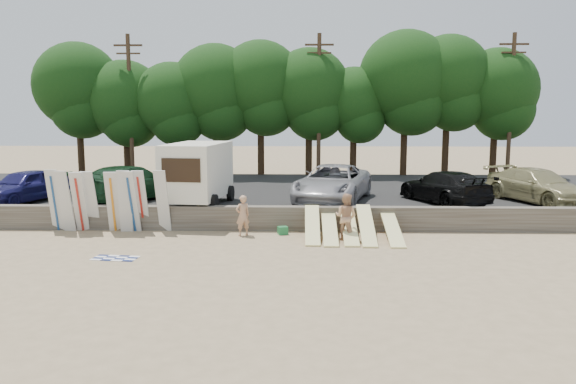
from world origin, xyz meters
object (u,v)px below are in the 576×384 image
(car_0, at_px, (24,186))
(beachgoer_b, at_px, (346,217))
(car_1, at_px, (129,183))
(car_4, at_px, (537,186))
(box_trailer, at_px, (197,171))
(car_2, at_px, (332,183))
(cooler, at_px, (283,230))
(car_3, at_px, (444,187))
(beachgoer_a, at_px, (243,215))

(car_0, relative_size, beachgoer_b, 2.50)
(car_1, bearing_deg, car_0, 31.09)
(car_4, bearing_deg, beachgoer_b, -174.25)
(beachgoer_b, bearing_deg, box_trailer, -3.06)
(car_2, xyz_separation_m, car_4, (9.50, -0.03, -0.08))
(box_trailer, bearing_deg, car_4, 11.27)
(car_1, relative_size, cooler, 15.19)
(car_1, distance_m, beachgoer_b, 11.04)
(car_1, bearing_deg, car_3, -157.59)
(car_2, bearing_deg, car_0, -161.62)
(car_3, relative_size, cooler, 13.58)
(car_0, bearing_deg, car_4, 19.78)
(car_1, distance_m, cooler, 8.56)
(cooler, bearing_deg, beachgoer_b, -37.49)
(car_4, xyz_separation_m, beachgoer_a, (-13.26, -4.31, -0.67))
(car_0, distance_m, car_2, 14.34)
(box_trailer, relative_size, car_3, 0.89)
(car_4, height_order, beachgoer_a, car_4)
(car_4, xyz_separation_m, cooler, (-11.69, -4.07, -1.32))
(car_2, relative_size, beachgoer_b, 3.42)
(car_0, height_order, car_2, car_2)
(car_2, relative_size, cooler, 16.19)
(box_trailer, distance_m, car_0, 8.27)
(beachgoer_a, height_order, cooler, beachgoer_a)
(car_0, bearing_deg, car_1, 25.79)
(beachgoer_b, bearing_deg, car_2, -59.71)
(car_4, bearing_deg, car_3, 161.48)
(beachgoer_a, bearing_deg, car_0, -47.82)
(car_0, bearing_deg, car_3, 19.23)
(car_0, bearing_deg, beachgoer_b, 1.74)
(box_trailer, bearing_deg, car_0, -177.35)
(car_0, xyz_separation_m, beachgoer_a, (10.56, -3.68, -0.66))
(car_0, relative_size, car_4, 0.84)
(car_3, xyz_separation_m, car_4, (4.37, 0.30, 0.03))
(car_4, height_order, cooler, car_4)
(car_3, bearing_deg, beachgoer_a, 2.12)
(car_2, height_order, car_4, car_2)
(beachgoer_b, height_order, cooler, beachgoer_b)
(box_trailer, height_order, car_2, box_trailer)
(box_trailer, bearing_deg, car_2, 18.39)
(box_trailer, height_order, cooler, box_trailer)
(cooler, bearing_deg, car_0, 146.51)
(car_1, bearing_deg, car_4, -156.42)
(box_trailer, xyz_separation_m, car_0, (-8.21, 0.60, -0.80))
(box_trailer, bearing_deg, cooler, -29.21)
(car_0, height_order, car_4, car_4)
(car_3, relative_size, car_4, 0.96)
(car_0, distance_m, car_4, 23.83)
(box_trailer, xyz_separation_m, car_3, (11.23, 0.92, -0.81))
(car_4, bearing_deg, cooler, 176.74)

